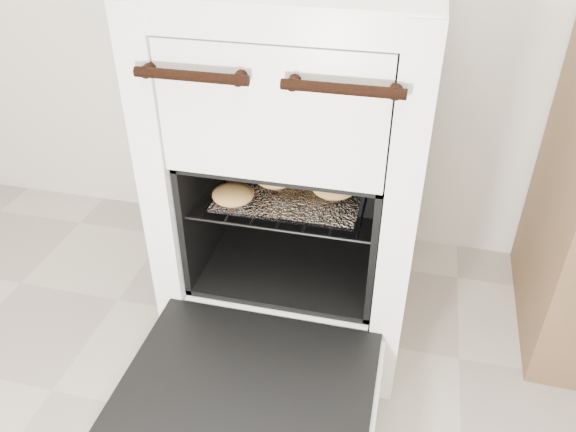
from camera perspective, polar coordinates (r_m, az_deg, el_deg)
name	(u,v)px	position (r m, az deg, el deg)	size (l,w,h in m)	color
stove	(301,170)	(1.45, 1.34, 4.73)	(0.60, 0.67, 0.92)	white
oven_door	(248,387)	(1.23, -4.05, -16.93)	(0.54, 0.42, 0.04)	black
oven_rack	(295,185)	(1.40, 0.76, 3.12)	(0.44, 0.42, 0.01)	black
foil_sheet	(294,187)	(1.38, 0.58, 2.93)	(0.34, 0.30, 0.01)	white
baked_rolls	(288,175)	(1.38, -0.02, 4.21)	(0.35, 0.32, 0.05)	tan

